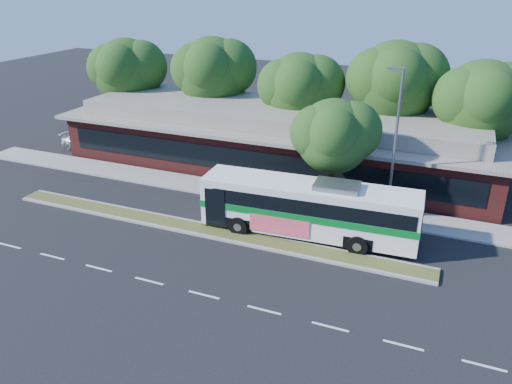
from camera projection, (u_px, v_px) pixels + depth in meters
ground at (198, 235)px, 28.40m from camera, size 120.00×120.00×0.00m
median_strip at (203, 229)px, 28.88m from camera, size 26.00×1.10×0.15m
sidewalk at (243, 192)px, 33.79m from camera, size 44.00×2.60×0.12m
parking_lot at (70, 146)px, 43.14m from camera, size 14.00×12.00×0.01m
plaza_building at (277, 136)px, 38.54m from camera, size 33.20×11.20×4.45m
lamp_post at (395, 143)px, 28.18m from camera, size 0.93×0.18×9.07m
tree_bg_a at (131, 70)px, 43.94m from camera, size 6.47×5.80×8.63m
tree_bg_b at (218, 71)px, 41.89m from camera, size 6.69×6.00×9.00m
tree_bg_c at (305, 88)px, 38.48m from camera, size 6.24×5.60×8.26m
tree_bg_d at (401, 81)px, 36.55m from camera, size 6.91×6.20×9.37m
tree_bg_e at (488, 101)px, 33.89m from camera, size 6.47×5.80×8.50m
transit_bus at (310, 205)px, 27.66m from camera, size 12.21×3.29×3.39m
sedan at (87, 142)px, 41.83m from camera, size 4.84×2.26×1.37m
sidewalk_tree at (340, 135)px, 29.57m from camera, size 5.03×4.51×7.05m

